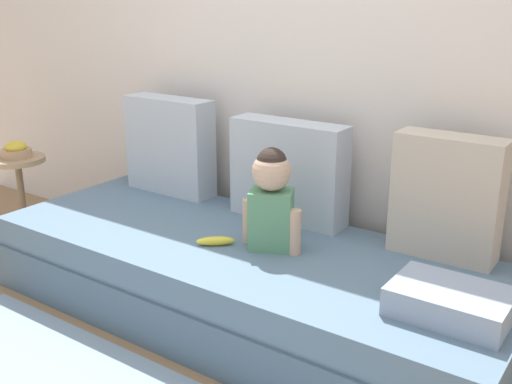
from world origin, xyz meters
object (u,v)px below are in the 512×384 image
Objects in this scene: folded_blanket at (450,302)px; side_table at (19,177)px; toddler at (271,197)px; banana at (216,241)px; couch at (244,280)px; throw_pillow_right at (447,197)px; throw_pillow_center at (288,171)px; throw_pillow_left at (170,145)px; fruit_bowl at (16,150)px.

folded_blanket is 0.78× the size of side_table.
banana is at bearing -150.22° from toddler.
couch is 1.70m from side_table.
side_table is at bearing -171.87° from throw_pillow_right.
banana is (-0.08, -0.47, -0.22)m from throw_pillow_center.
toddler reaches higher than couch.
toddler is (0.90, -0.35, -0.03)m from throw_pillow_left.
couch is 5.52× the size of toddler.
fruit_bowl is (-2.65, 0.13, 0.12)m from folded_blanket.
throw_pillow_center is at bearing 11.77° from side_table.
throw_pillow_center is at bearing 153.37° from folded_blanket.
fruit_bowl is (-1.82, -0.01, -0.06)m from toddler.
toddler is 2.66× the size of banana.
fruit_bowl reaches higher than couch.
fruit_bowl is (-0.00, 0.00, 0.17)m from side_table.
side_table is at bearing -179.81° from toddler.
throw_pillow_left is at bearing 154.56° from couch.
fruit_bowl is at bearing -171.87° from throw_pillow_right.
throw_pillow_left is 1.17× the size of toddler.
throw_pillow_right is at bearing 8.13° from side_table.
couch is at bearing -90.00° from throw_pillow_center.
banana is at bearing -4.14° from fruit_bowl.
throw_pillow_center is 1.74m from side_table.
throw_pillow_left is 2.98× the size of fruit_bowl.
side_table is 2.87× the size of fruit_bowl.
couch is 14.03× the size of fruit_bowl.
side_table is 0.17m from fruit_bowl.
side_table is (-0.91, -0.35, -0.26)m from throw_pillow_left.
side_table reaches higher than banana.
throw_pillow_center is at bearing 110.58° from toddler.
throw_pillow_right is (0.77, 0.37, 0.45)m from couch.
folded_blanket is at bearing -2.87° from fruit_bowl.
folded_blanket is (0.19, -0.48, -0.21)m from throw_pillow_right.
folded_blanket is (0.97, -0.12, 0.24)m from couch.
folded_blanket is 2.25× the size of fruit_bowl.
folded_blanket is (0.84, -0.14, -0.18)m from toddler.
throw_pillow_right is (0.77, 0.00, 0.02)m from throw_pillow_center.
toddler reaches higher than fruit_bowl.
couch is at bearing 50.02° from banana.
throw_pillow_right is at bearing 28.25° from toddler.
banana is at bearing 179.08° from folded_blanket.
throw_pillow_left is 1.04× the size of side_table.
toddler is at bearing 0.19° from side_table.
banana is at bearing -151.37° from throw_pillow_right.
throw_pillow_right reaches higher than toddler.
folded_blanket is at bearing -68.22° from throw_pillow_right.
throw_pillow_center is 0.53m from banana.
couch is at bearing -0.54° from fruit_bowl.
throw_pillow_left is 1.01m from side_table.
couch is 0.25m from banana.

